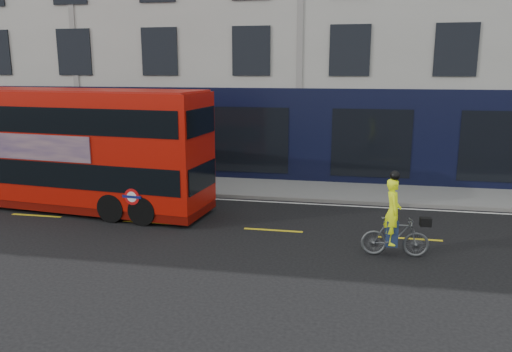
# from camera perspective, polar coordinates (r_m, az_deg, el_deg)

# --- Properties ---
(ground) EXTENTS (120.00, 120.00, 0.00)m
(ground) POSITION_cam_1_polar(r_m,az_deg,el_deg) (13.84, 0.98, -8.16)
(ground) COLOR black
(ground) RESTS_ON ground
(pavement) EXTENTS (60.00, 3.00, 0.12)m
(pavement) POSITION_cam_1_polar(r_m,az_deg,el_deg) (19.98, 4.26, -1.56)
(pavement) COLOR gray
(pavement) RESTS_ON ground
(kerb) EXTENTS (60.00, 0.12, 0.13)m
(kerb) POSITION_cam_1_polar(r_m,az_deg,el_deg) (18.53, 3.70, -2.64)
(kerb) COLOR slate
(kerb) RESTS_ON ground
(building_terrace) EXTENTS (50.00, 10.07, 15.00)m
(building_terrace) POSITION_cam_1_polar(r_m,az_deg,el_deg) (25.94, 6.33, 18.11)
(building_terrace) COLOR #B4B1A9
(building_terrace) RESTS_ON ground
(road_edge_line) EXTENTS (58.00, 0.10, 0.01)m
(road_edge_line) POSITION_cam_1_polar(r_m,az_deg,el_deg) (18.26, 3.57, -3.06)
(road_edge_line) COLOR silver
(road_edge_line) RESTS_ON ground
(lane_dashes) EXTENTS (58.00, 0.12, 0.01)m
(lane_dashes) POSITION_cam_1_polar(r_m,az_deg,el_deg) (15.23, 1.98, -6.20)
(lane_dashes) COLOR gold
(lane_dashes) RESTS_ON ground
(bus) EXTENTS (10.42, 3.38, 4.13)m
(bus) POSITION_cam_1_polar(r_m,az_deg,el_deg) (18.41, -20.88, 2.99)
(bus) COLOR #AD1006
(bus) RESTS_ON ground
(cyclist) EXTENTS (1.77, 0.65, 2.28)m
(cyclist) POSITION_cam_1_polar(r_m,az_deg,el_deg) (13.48, 15.55, -5.75)
(cyclist) COLOR #4D5052
(cyclist) RESTS_ON ground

